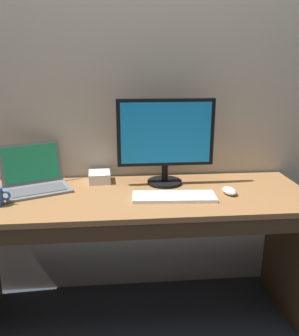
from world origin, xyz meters
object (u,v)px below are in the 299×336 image
laptop_space_gray (35,180)px  wired_keyboard (174,197)px  external_drive_box (100,177)px  computer_mouse (229,191)px  external_monitor (166,138)px

laptop_space_gray → wired_keyboard: bearing=-16.0°
wired_keyboard → external_drive_box: size_ratio=3.13×
computer_mouse → external_drive_box: external_drive_box is taller
computer_mouse → laptop_space_gray: bearing=158.0°
computer_mouse → external_monitor: bearing=137.2°
laptop_space_gray → external_monitor: 0.74m
external_monitor → wired_keyboard: 0.34m
laptop_space_gray → external_monitor: size_ratio=0.77×
wired_keyboard → computer_mouse: bearing=6.6°
laptop_space_gray → wired_keyboard: (0.72, -0.21, -0.04)m
wired_keyboard → external_drive_box: (-0.38, 0.29, 0.02)m
wired_keyboard → external_drive_box: 0.48m
laptop_space_gray → external_drive_box: 0.35m
laptop_space_gray → computer_mouse: laptop_space_gray is taller
external_monitor → wired_keyboard: size_ratio=1.24×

